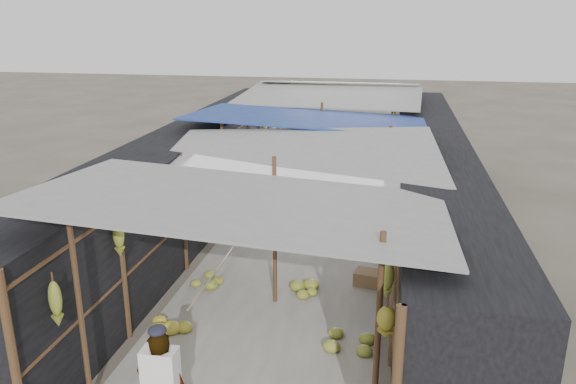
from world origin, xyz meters
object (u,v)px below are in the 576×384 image
Objects in this scene: crate_near at (331,230)px; vendor_seated at (386,165)px; black_basin at (350,215)px; shopper_blue at (285,163)px.

vendor_seated is at bearing 91.31° from crate_near.
black_basin is at bearing 89.16° from crate_near.
shopper_blue is 1.69× the size of vendor_seated.
shopper_blue is at bearing -53.26° from vendor_seated.
crate_near is at bearing -104.37° from black_basin.
shopper_blue reaches higher than vendor_seated.
black_basin is 3.17m from shopper_blue.
vendor_seated reaches higher than crate_near.
shopper_blue is at bearing 131.73° from black_basin.
black_basin is at bearing -44.17° from shopper_blue.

